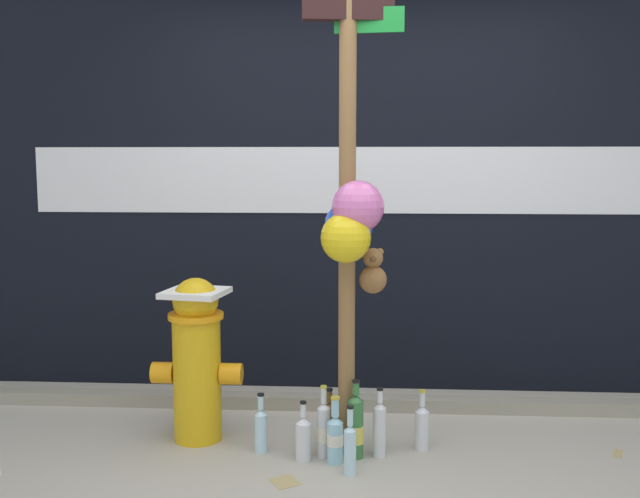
# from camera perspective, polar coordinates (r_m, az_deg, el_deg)

# --- Properties ---
(ground_plane) EXTENTS (14.00, 14.00, 0.00)m
(ground_plane) POSITION_cam_1_polar(r_m,az_deg,el_deg) (3.49, 3.32, -18.52)
(ground_plane) COLOR #ADA899
(building_wall) EXTENTS (10.00, 0.21, 3.10)m
(building_wall) POSITION_cam_1_polar(r_m,az_deg,el_deg) (4.82, 3.53, 7.54)
(building_wall) COLOR black
(building_wall) RESTS_ON ground_plane
(curb_strip) EXTENTS (8.00, 0.12, 0.08)m
(curb_strip) POSITION_cam_1_polar(r_m,az_deg,el_deg) (4.54, 3.38, -11.84)
(curb_strip) COLOR gray
(curb_strip) RESTS_ON ground_plane
(memorial_post) EXTENTS (0.49, 0.56, 2.53)m
(memorial_post) POSITION_cam_1_polar(r_m,az_deg,el_deg) (3.64, 2.40, 4.84)
(memorial_post) COLOR olive
(memorial_post) RESTS_ON ground_plane
(fire_hydrant) EXTENTS (0.48, 0.35, 0.88)m
(fire_hydrant) POSITION_cam_1_polar(r_m,az_deg,el_deg) (4.01, -9.57, -8.20)
(fire_hydrant) COLOR gold
(fire_hydrant) RESTS_ON ground_plane
(bottle_0) EXTENTS (0.08, 0.08, 0.32)m
(bottle_0) POSITION_cam_1_polar(r_m,az_deg,el_deg) (3.95, 0.71, -13.39)
(bottle_0) COLOR brown
(bottle_0) RESTS_ON ground_plane
(bottle_1) EXTENTS (0.08, 0.08, 0.40)m
(bottle_1) POSITION_cam_1_polar(r_m,az_deg,el_deg) (3.81, 2.77, -13.61)
(bottle_1) COLOR #337038
(bottle_1) RESTS_ON ground_plane
(bottle_2) EXTENTS (0.06, 0.06, 0.34)m
(bottle_2) POSITION_cam_1_polar(r_m,az_deg,el_deg) (3.64, 2.32, -15.10)
(bottle_2) COLOR #B2DBEA
(bottle_2) RESTS_ON ground_plane
(bottle_3) EXTENTS (0.08, 0.08, 0.30)m
(bottle_3) POSITION_cam_1_polar(r_m,az_deg,el_deg) (3.80, -1.33, -14.39)
(bottle_3) COLOR silver
(bottle_3) RESTS_ON ground_plane
(bottle_4) EXTENTS (0.08, 0.08, 0.34)m
(bottle_4) POSITION_cam_1_polar(r_m,az_deg,el_deg) (3.76, 1.16, -14.39)
(bottle_4) COLOR #93CCE0
(bottle_4) RESTS_ON ground_plane
(bottle_5) EXTENTS (0.07, 0.07, 0.37)m
(bottle_5) POSITION_cam_1_polar(r_m,az_deg,el_deg) (3.83, 0.26, -13.82)
(bottle_5) COLOR silver
(bottle_5) RESTS_ON ground_plane
(bottle_6) EXTENTS (0.07, 0.07, 0.36)m
(bottle_6) POSITION_cam_1_polar(r_m,az_deg,el_deg) (3.84, 4.63, -13.66)
(bottle_6) COLOR silver
(bottle_6) RESTS_ON ground_plane
(bottle_7) EXTENTS (0.07, 0.07, 0.36)m
(bottle_7) POSITION_cam_1_polar(r_m,az_deg,el_deg) (4.01, 1.83, -12.86)
(bottle_7) COLOR #337038
(bottle_7) RESTS_ON ground_plane
(bottle_8) EXTENTS (0.07, 0.07, 0.31)m
(bottle_8) POSITION_cam_1_polar(r_m,az_deg,el_deg) (3.91, -4.62, -13.71)
(bottle_8) COLOR #B2DBEA
(bottle_8) RESTS_ON ground_plane
(bottle_9) EXTENTS (0.07, 0.07, 0.32)m
(bottle_9) POSITION_cam_1_polar(r_m,az_deg,el_deg) (3.96, 7.89, -13.45)
(bottle_9) COLOR silver
(bottle_9) RESTS_ON ground_plane
(litter_1) EXTENTS (0.09, 0.13, 0.01)m
(litter_1) POSITION_cam_1_polar(r_m,az_deg,el_deg) (4.20, 22.13, -14.48)
(litter_1) COLOR tan
(litter_1) RESTS_ON ground_plane
(litter_3) EXTENTS (0.17, 0.17, 0.01)m
(litter_3) POSITION_cam_1_polar(r_m,az_deg,el_deg) (3.61, -2.75, -17.58)
(litter_3) COLOR tan
(litter_3) RESTS_ON ground_plane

